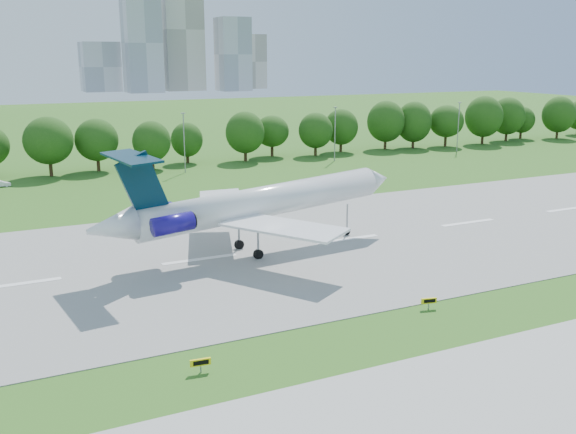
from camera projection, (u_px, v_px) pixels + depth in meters
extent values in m
plane|color=#2F631A|center=(291.00, 344.00, 53.39)|extent=(600.00, 600.00, 0.00)
cube|color=gray|center=(200.00, 260.00, 75.32)|extent=(400.00, 45.00, 0.08)
cylinder|color=#382314|center=(194.00, 156.00, 141.93)|extent=(0.70, 0.70, 3.60)
sphere|color=#153C0F|center=(193.00, 136.00, 140.85)|extent=(8.40, 8.40, 8.40)
cylinder|color=#382314|center=(350.00, 145.00, 158.43)|extent=(0.70, 0.70, 3.60)
sphere|color=#153C0F|center=(351.00, 127.00, 157.36)|extent=(8.40, 8.40, 8.40)
cylinder|color=#382314|center=(477.00, 137.00, 174.94)|extent=(0.70, 0.70, 3.60)
sphere|color=#153C0F|center=(478.00, 121.00, 173.86)|extent=(8.40, 8.40, 8.40)
cylinder|color=gray|center=(184.00, 143.00, 130.06)|extent=(0.24, 0.24, 12.00)
cube|color=gray|center=(183.00, 113.00, 128.57)|extent=(0.90, 0.25, 0.18)
cylinder|color=gray|center=(335.00, 135.00, 144.50)|extent=(0.24, 0.24, 12.00)
cube|color=gray|center=(335.00, 107.00, 143.01)|extent=(0.90, 0.25, 0.18)
cylinder|color=gray|center=(458.00, 127.00, 158.95)|extent=(0.24, 0.24, 12.00)
cube|color=gray|center=(460.00, 103.00, 157.46)|extent=(0.90, 0.25, 0.18)
cube|color=#B2B2B7|center=(142.00, 43.00, 410.16)|extent=(22.00, 22.00, 62.00)
cube|color=beige|center=(180.00, 30.00, 433.50)|extent=(26.00, 26.00, 80.00)
cube|color=#B2B2B7|center=(233.00, 54.00, 432.25)|extent=(20.00, 20.00, 48.00)
cube|color=beige|center=(251.00, 62.00, 464.90)|extent=(18.00, 18.00, 38.00)
cube|color=#B2B2B7|center=(100.00, 67.00, 426.27)|extent=(24.00, 24.00, 32.00)
cylinder|color=white|center=(263.00, 202.00, 77.19)|extent=(32.51, 7.96, 5.33)
cone|color=white|center=(377.00, 180.00, 86.30)|extent=(4.07, 4.19, 3.92)
cone|color=white|center=(111.00, 228.00, 67.53)|extent=(5.77, 4.42, 4.00)
cube|color=white|center=(283.00, 227.00, 70.34)|extent=(12.02, 14.63, 0.53)
cube|color=white|center=(221.00, 202.00, 82.58)|extent=(9.30, 14.90, 0.53)
cube|color=#042336|center=(142.00, 185.00, 68.41)|extent=(5.71, 1.28, 7.31)
cube|color=#042336|center=(131.00, 157.00, 67.10)|extent=(4.74, 10.54, 0.40)
cylinder|color=navy|center=(173.00, 224.00, 68.25)|extent=(4.82, 2.62, 2.26)
cylinder|color=navy|center=(153.00, 213.00, 72.79)|extent=(4.82, 2.62, 2.26)
cylinder|color=gray|center=(347.00, 218.00, 84.85)|extent=(0.21, 0.21, 3.75)
cylinder|color=black|center=(347.00, 231.00, 85.31)|extent=(1.00, 0.45, 0.96)
cylinder|color=gray|center=(258.00, 239.00, 75.06)|extent=(0.26, 0.26, 3.75)
cylinder|color=black|center=(258.00, 254.00, 75.52)|extent=(1.23, 0.63, 1.18)
cylinder|color=gray|center=(239.00, 230.00, 78.90)|extent=(0.26, 0.26, 3.75)
cylinder|color=black|center=(239.00, 245.00, 79.36)|extent=(1.23, 0.63, 1.18)
cube|color=gray|center=(201.00, 368.00, 48.52)|extent=(0.11, 0.11, 0.70)
cube|color=yellow|center=(200.00, 362.00, 48.40)|extent=(1.60, 0.34, 0.55)
cube|color=black|center=(201.00, 363.00, 48.30)|extent=(1.19, 0.14, 0.35)
cube|color=gray|center=(429.00, 305.00, 60.72)|extent=(0.12, 0.12, 0.67)
cube|color=yellow|center=(429.00, 301.00, 60.61)|extent=(1.54, 0.52, 0.53)
cube|color=black|center=(429.00, 301.00, 60.51)|extent=(1.13, 0.28, 0.34)
imported|color=silver|center=(1.00, 184.00, 117.03)|extent=(3.51, 1.26, 1.15)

